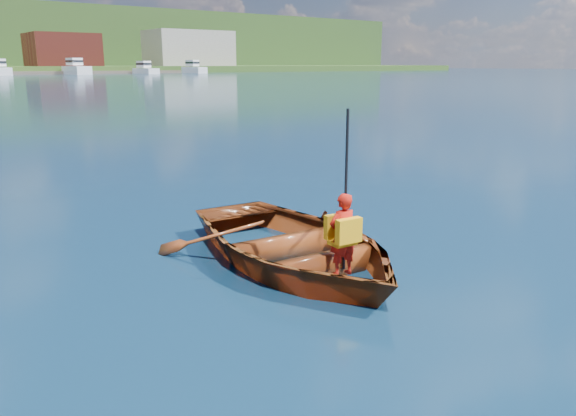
# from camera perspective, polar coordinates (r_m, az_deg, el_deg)

# --- Properties ---
(ground) EXTENTS (600.00, 600.00, 0.00)m
(ground) POSITION_cam_1_polar(r_m,az_deg,el_deg) (7.45, -10.75, -6.52)
(ground) COLOR #152640
(ground) RESTS_ON ground
(rowboat) EXTENTS (3.27, 4.33, 0.84)m
(rowboat) POSITION_cam_1_polar(r_m,az_deg,el_deg) (7.58, 0.47, -3.70)
(rowboat) COLOR brown
(rowboat) RESTS_ON ground
(child_paddler) EXTENTS (0.40, 0.36, 2.02)m
(child_paddler) POSITION_cam_1_polar(r_m,az_deg,el_deg) (6.85, 5.57, -2.56)
(child_paddler) COLOR red
(child_paddler) RESTS_ON ground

